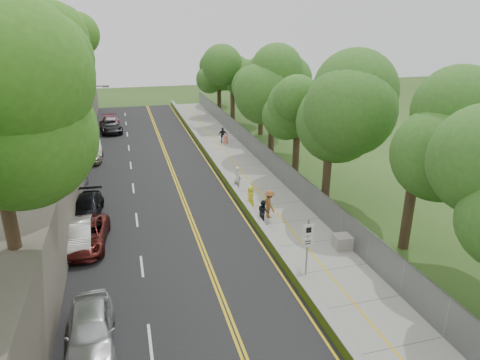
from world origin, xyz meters
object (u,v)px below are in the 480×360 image
Objects in this scene: construction_barrel at (225,139)px; streetlight at (84,128)px; concrete_block at (344,242)px; painter_0 at (251,196)px; signpost at (308,241)px; person_far at (223,135)px; car_0 at (91,330)px; car_2 at (86,235)px; car_1 at (78,235)px.

streetlight is at bearing -146.08° from construction_barrel.
painter_0 is at bearing 116.38° from concrete_block.
streetlight is 2.58× the size of signpost.
streetlight reaches higher than concrete_block.
concrete_block is at bearing 103.50° from person_far.
car_0 is 8.80m from car_2.
construction_barrel is (13.46, 9.05, -4.15)m from streetlight.
signpost is at bearing 96.21° from person_far.
construction_barrel reaches higher than concrete_block.
person_far is (-1.50, 24.49, 0.44)m from concrete_block.
streetlight is at bearing 124.08° from signpost.
car_1 is at bearing 113.03° from painter_0.
construction_barrel is 0.57× the size of painter_0.
person_far is (13.40, 20.24, 0.13)m from car_1.
painter_0 reaches higher than car_1.
streetlight reaches higher than signpost.
person_far reaches higher than concrete_block.
car_1 is at bearing 164.08° from concrete_block.
streetlight is 16.75m from construction_barrel.
concrete_block is at bearing -17.68° from car_1.
person_far is at bearing 62.18° from car_2.
concrete_block is at bearing -86.92° from construction_barrel.
car_0 reaches higher than car_2.
signpost is at bearing -169.46° from painter_0.
construction_barrel is at bearing 85.72° from signpost.
car_0 reaches higher than painter_0.
car_0 is at bearing -166.06° from signpost.
streetlight is 16.69m from person_far.
person_far is at bearing 1.90° from painter_0.
person_far reaches higher than construction_barrel.
car_0 reaches higher than concrete_block.
streetlight is 20.72m from signpost.
painter_0 is at bearing 12.61° from car_1.
car_2 is 3.26× the size of painter_0.
painter_0 is at bearing -35.24° from streetlight.
concrete_block is 24.54m from person_far.
signpost is at bearing -149.20° from concrete_block.
streetlight is 11.50m from car_1.
signpost reaches higher than car_2.
concrete_block is (3.25, 1.94, -1.51)m from signpost.
construction_barrel is 0.57m from person_far.
car_0 is (-10.52, -2.61, -1.13)m from signpost.
car_0 is at bearing -84.45° from car_1.
concrete_block is 0.24× the size of car_2.
signpost is 9.17m from painter_0.
painter_0 reaches higher than car_2.
painter_0 is (-3.55, 7.16, 0.37)m from concrete_block.
construction_barrel is 0.73× the size of concrete_block.
signpost is 0.70× the size of car_1.
signpost is 3.53× the size of construction_barrel.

